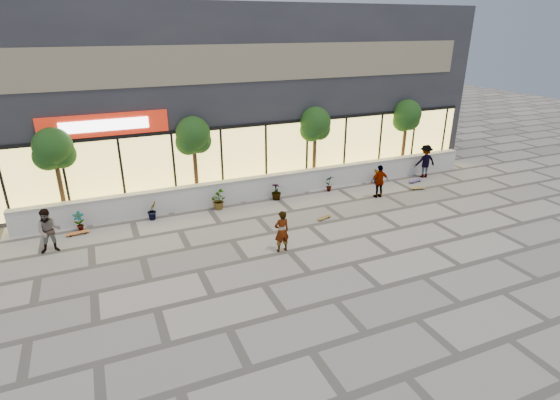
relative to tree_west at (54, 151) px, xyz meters
name	(u,v)px	position (x,y,z in m)	size (l,w,h in m)	color
ground	(353,263)	(9.00, -7.70, -2.99)	(80.00, 80.00, 0.00)	#AAA293
planter_wall	(274,185)	(9.00, -0.70, -2.46)	(22.00, 0.42, 1.04)	silver
retail_building	(235,90)	(9.00, 4.79, 1.26)	(24.00, 9.17, 8.50)	#28272D
shrub_a	(79,221)	(0.50, -1.25, -2.58)	(0.43, 0.29, 0.81)	#1C3E13
shrub_b	(152,210)	(3.30, -1.25, -2.58)	(0.45, 0.36, 0.81)	#1C3E13
shrub_c	(218,200)	(6.10, -1.25, -2.58)	(0.73, 0.63, 0.81)	#1C3E13
shrub_d	(276,191)	(8.90, -1.25, -2.58)	(0.45, 0.45, 0.81)	#1C3E13
shrub_e	(329,183)	(11.70, -1.25, -2.58)	(0.43, 0.29, 0.81)	#1C3E13
shrub_f	(377,176)	(14.50, -1.25, -2.58)	(0.45, 0.36, 0.81)	#1C3E13
tree_west	(54,151)	(0.00, 0.00, 0.00)	(1.60, 1.50, 3.92)	#4F3B1C
tree_midwest	(193,138)	(5.50, 0.00, 0.00)	(1.60, 1.50, 3.92)	#4F3B1C
tree_mideast	(315,126)	(11.50, 0.00, 0.00)	(1.60, 1.50, 3.92)	#4F3B1C
tree_east	(407,117)	(17.00, 0.00, 0.00)	(1.60, 1.50, 3.92)	#4F3B1C
skater_center	(282,231)	(7.14, -5.91, -2.21)	(0.57, 0.37, 1.55)	silver
skater_left	(49,231)	(-0.41, -2.71, -2.17)	(0.80, 0.62, 1.64)	tan
skater_right_near	(380,181)	(13.44, -2.89, -2.20)	(0.92, 0.38, 1.57)	beige
skater_right_far	(425,161)	(17.37, -1.40, -2.10)	(1.14, 0.65, 1.76)	maroon
skateboard_center	(324,217)	(9.88, -4.09, -2.91)	(0.74, 0.39, 0.09)	brown
skateboard_left	(78,233)	(0.39, -1.60, -2.90)	(0.86, 0.29, 0.10)	orange
skateboard_right_near	(418,188)	(15.83, -2.82, -2.91)	(0.78, 0.36, 0.09)	olive
skateboard_right_far	(415,181)	(16.42, -1.89, -2.90)	(0.87, 0.36, 0.10)	#5A4A88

